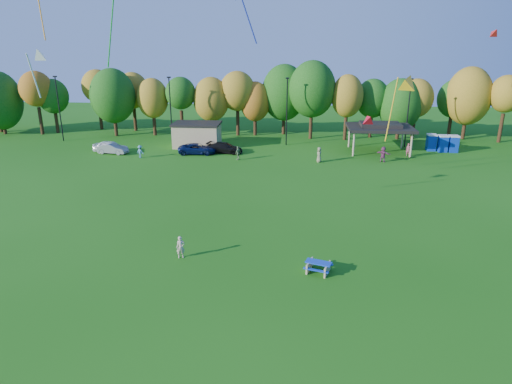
# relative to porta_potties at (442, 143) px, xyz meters

# --- Properties ---
(ground) EXTENTS (160.00, 160.00, 0.00)m
(ground) POSITION_rel_porta_potties_xyz_m (-22.28, -37.93, -1.10)
(ground) COLOR #19600F
(ground) RESTS_ON ground
(tree_line) EXTENTS (93.57, 10.55, 11.15)m
(tree_line) POSITION_rel_porta_potties_xyz_m (-23.31, 7.58, 4.82)
(tree_line) COLOR black
(tree_line) RESTS_ON ground
(lamp_posts) EXTENTS (64.50, 0.25, 9.09)m
(lamp_posts) POSITION_rel_porta_potties_xyz_m (-20.28, 2.07, 3.80)
(lamp_posts) COLOR black
(lamp_posts) RESTS_ON ground
(utility_building) EXTENTS (6.30, 4.30, 3.25)m
(utility_building) POSITION_rel_porta_potties_xyz_m (-32.28, 0.07, 0.54)
(utility_building) COLOR tan
(utility_building) RESTS_ON ground
(pavilion) EXTENTS (8.20, 6.20, 3.77)m
(pavilion) POSITION_rel_porta_potties_xyz_m (-8.28, -0.93, 2.13)
(pavilion) COLOR tan
(pavilion) RESTS_ON ground
(porta_potties) EXTENTS (3.75, 1.78, 2.18)m
(porta_potties) POSITION_rel_porta_potties_xyz_m (0.00, 0.00, 0.00)
(porta_potties) COLOR #0D35AD
(porta_potties) RESTS_ON ground
(picnic_table) EXTENTS (1.93, 1.76, 0.69)m
(picnic_table) POSITION_rel_porta_potties_xyz_m (-17.45, -33.96, -0.69)
(picnic_table) COLOR tan
(picnic_table) RESTS_ON ground
(kite_flyer) EXTENTS (0.64, 0.51, 1.52)m
(kite_flyer) POSITION_rel_porta_potties_xyz_m (-26.54, -32.74, -0.34)
(kite_flyer) COLOR #CDAB9A
(kite_flyer) RESTS_ON ground
(car_a) EXTENTS (4.65, 2.32, 1.52)m
(car_a) POSITION_rel_porta_potties_xyz_m (-42.72, -4.28, -0.34)
(car_a) COLOR white
(car_a) RESTS_ON ground
(car_b) EXTENTS (4.12, 2.02, 1.30)m
(car_b) POSITION_rel_porta_potties_xyz_m (-42.22, -4.82, -0.45)
(car_b) COLOR gray
(car_b) RESTS_ON ground
(car_c) EXTENTS (4.88, 2.45, 1.33)m
(car_c) POSITION_rel_porta_potties_xyz_m (-31.45, -4.06, -0.44)
(car_c) COLOR #0B1846
(car_c) RESTS_ON ground
(car_d) EXTENTS (4.87, 2.67, 1.34)m
(car_d) POSITION_rel_porta_potties_xyz_m (-28.03, -3.20, -0.43)
(car_d) COLOR black
(car_d) RESTS_ON ground
(far_person_0) EXTENTS (1.75, 1.40, 1.86)m
(far_person_0) POSITION_rel_porta_potties_xyz_m (-8.60, -6.04, -0.17)
(far_person_0) COLOR #863865
(far_person_0) RESTS_ON ground
(far_person_1) EXTENTS (0.70, 0.57, 1.65)m
(far_person_1) POSITION_rel_porta_potties_xyz_m (-4.97, -3.03, -0.27)
(far_person_1) COLOR #9F4B5D
(far_person_1) RESTS_ON ground
(far_person_2) EXTENTS (0.84, 1.05, 1.66)m
(far_person_2) POSITION_rel_porta_potties_xyz_m (-25.90, -6.54, -0.27)
(far_person_2) COLOR #658853
(far_person_2) RESTS_ON ground
(far_person_3) EXTENTS (1.16, 0.97, 1.57)m
(far_person_3) POSITION_rel_porta_potties_xyz_m (-38.00, -6.64, -0.32)
(far_person_3) COLOR teal
(far_person_3) RESTS_ON ground
(far_person_4) EXTENTS (0.62, 0.91, 1.80)m
(far_person_4) POSITION_rel_porta_potties_xyz_m (-16.18, -6.82, -0.20)
(far_person_4) COLOR #7E7F57
(far_person_4) RESTS_ON ground
(kite_6) EXTENTS (0.97, 2.08, 3.36)m
(kite_6) POSITION_rel_porta_potties_xyz_m (-35.70, -30.57, 11.90)
(kite_6) COLOR white
(kite_7) EXTENTS (1.04, 1.28, 1.15)m
(kite_7) POSITION_rel_porta_potties_xyz_m (-1.00, -13.62, 13.43)
(kite_7) COLOR red
(kite_8) EXTENTS (0.98, 1.20, 1.13)m
(kite_8) POSITION_rel_porta_potties_xyz_m (-14.25, -29.10, 7.79)
(kite_8) COLOR red
(kite_12) EXTENTS (2.26, 3.28, 5.56)m
(kite_12) POSITION_rel_porta_potties_xyz_m (-11.06, -25.15, 9.91)
(kite_12) COLOR gold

